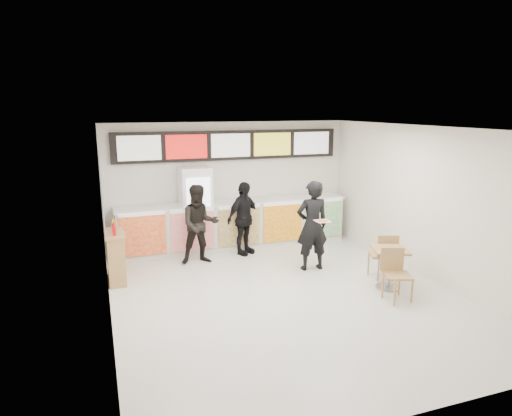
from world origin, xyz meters
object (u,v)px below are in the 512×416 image
service_counter (235,224)px  customer_main (312,226)px  customer_left (200,225)px  cafe_table (389,261)px  drinks_fridge (196,210)px  condiment_ledge (116,256)px  customer_mid (244,218)px

service_counter → customer_main: customer_main is taller
customer_left → cafe_table: (3.03, -2.57, -0.33)m
service_counter → customer_left: (-1.04, -0.83, 0.29)m
drinks_fridge → condiment_ledge: drinks_fridge is taller
cafe_table → service_counter: bearing=140.5°
customer_left → cafe_table: 3.99m
customer_mid → cafe_table: size_ratio=1.04×
service_counter → customer_left: size_ratio=3.21×
customer_left → cafe_table: bearing=-38.5°
service_counter → customer_main: size_ratio=2.94×
customer_main → customer_mid: size_ratio=1.12×
customer_main → condiment_ledge: 3.98m
customer_left → condiment_ledge: 1.88m
service_counter → drinks_fridge: bearing=179.0°
service_counter → condiment_ledge: 3.12m
service_counter → cafe_table: bearing=-59.7°
customer_main → customer_left: (-2.12, 1.15, -0.08)m
customer_left → condiment_ledge: bearing=-162.7°
service_counter → cafe_table: service_counter is taller
drinks_fridge → customer_mid: size_ratio=1.18×
customer_left → customer_main: bearing=-26.7°
customer_left → drinks_fridge: bearing=84.8°
customer_main → customer_left: 2.41m
drinks_fridge → condiment_ledge: (-1.89, -1.34, -0.50)m
cafe_table → condiment_ledge: bearing=176.8°
service_counter → drinks_fridge: 1.03m
drinks_fridge → cafe_table: size_ratio=1.23×
customer_main → cafe_table: customer_main is taller
customer_main → condiment_ledge: customer_main is taller
service_counter → customer_mid: 0.61m
customer_left → condiment_ledge: size_ratio=1.47×
cafe_table → condiment_ledge: size_ratio=1.38×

